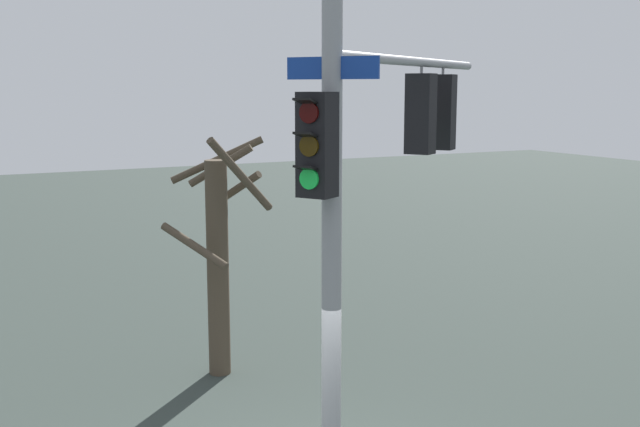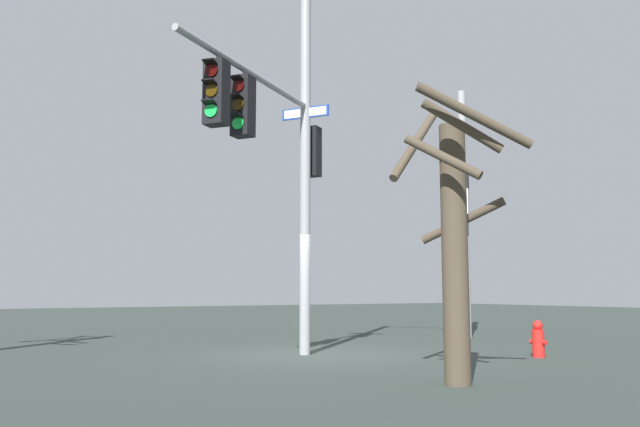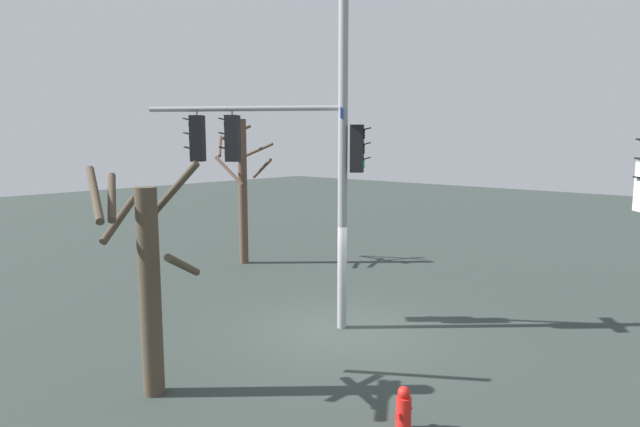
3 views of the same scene
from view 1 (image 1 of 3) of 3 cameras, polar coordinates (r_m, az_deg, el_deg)
The scene contains 2 objects.
main_signal_pole_assembly at distance 9.24m, azimuth 2.88°, elevation 7.61°, with size 3.16×5.55×8.33m.
bare_tree_across_street at distance 13.29m, azimuth -7.53°, elevation -2.89°, with size 2.05×2.04×4.19m.
Camera 1 is at (-7.50, 3.75, 4.94)m, focal length 43.10 mm.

